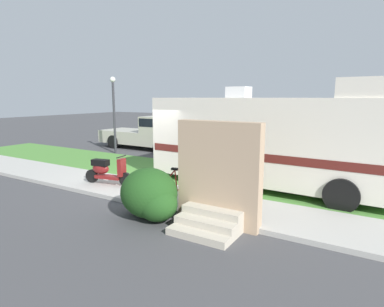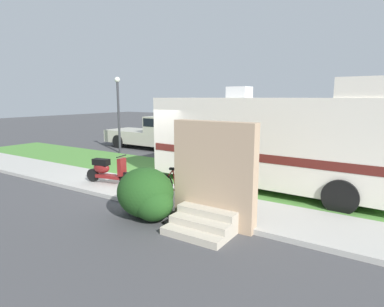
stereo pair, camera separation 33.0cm
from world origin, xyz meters
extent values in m
plane|color=#424244|center=(0.00, 0.00, 0.00)|extent=(80.00, 80.00, 0.00)
cube|color=#ADAAA3|center=(0.00, -1.20, 0.06)|extent=(24.00, 2.00, 0.12)
cube|color=#4C8438|center=(0.00, 1.50, 0.04)|extent=(24.00, 3.40, 0.08)
cube|color=silver|center=(3.94, 1.48, 1.60)|extent=(7.70, 2.77, 2.60)
cube|color=silver|center=(6.85, 1.38, 3.15)|extent=(1.88, 2.46, 0.50)
cube|color=#591E19|center=(3.94, 1.48, 1.21)|extent=(7.55, 2.78, 0.24)
cube|color=silver|center=(2.80, 1.51, 3.08)|extent=(0.72, 0.62, 0.36)
cylinder|color=black|center=(6.34, 2.61, 0.45)|extent=(0.91, 0.31, 0.90)
cylinder|color=black|center=(6.26, 0.19, 0.45)|extent=(0.91, 0.31, 0.90)
cylinder|color=black|center=(1.89, 2.76, 0.45)|extent=(0.91, 0.31, 0.90)
cylinder|color=black|center=(1.81, 0.33, 0.45)|extent=(0.91, 0.31, 0.90)
cylinder|color=black|center=(0.14, -1.17, 0.34)|extent=(0.45, 0.18, 0.44)
cylinder|color=black|center=(-1.13, -1.41, 0.34)|extent=(0.45, 0.18, 0.44)
cube|color=maroon|center=(-0.50, -1.29, 0.36)|extent=(0.94, 0.44, 0.10)
cube|color=black|center=(-0.78, -1.34, 0.82)|extent=(0.60, 0.36, 0.20)
ellipsoid|color=maroon|center=(-0.78, -1.34, 0.62)|extent=(0.65, 0.41, 0.36)
cube|color=maroon|center=(0.01, -1.19, 0.72)|extent=(0.20, 0.34, 0.56)
cylinder|color=black|center=(0.01, -1.19, 1.07)|extent=(0.13, 0.50, 0.04)
sphere|color=white|center=(0.01, -1.19, 0.90)|extent=(0.12, 0.12, 0.12)
torus|color=black|center=(2.85, -1.14, 0.46)|extent=(0.67, 0.19, 0.68)
torus|color=black|center=(1.79, -1.38, 0.46)|extent=(0.67, 0.19, 0.68)
cylinder|color=maroon|center=(2.48, -1.22, 0.63)|extent=(0.61, 0.17, 0.68)
cylinder|color=maroon|center=(2.16, -1.29, 0.61)|extent=(0.11, 0.06, 0.61)
cylinder|color=maroon|center=(2.44, -1.23, 0.93)|extent=(0.65, 0.18, 0.09)
cylinder|color=maroon|center=(1.99, -1.33, 0.38)|extent=(0.42, 0.13, 0.19)
cylinder|color=maroon|center=(1.96, -1.34, 0.68)|extent=(0.37, 0.12, 0.47)
cylinder|color=maroon|center=(2.80, -1.15, 0.71)|extent=(0.13, 0.06, 0.51)
cube|color=black|center=(2.13, -1.30, 0.94)|extent=(0.22, 0.14, 0.06)
cylinder|color=black|center=(2.76, -1.16, 1.00)|extent=(0.14, 0.51, 0.03)
cube|color=#B7B29E|center=(-3.05, 5.71, 1.08)|extent=(2.63, 2.09, 1.61)
cube|color=black|center=(-3.05, 5.71, 1.59)|extent=(2.50, 2.10, 0.44)
cube|color=#B7B29E|center=(-5.93, 5.76, 0.64)|extent=(3.21, 2.10, 0.71)
cylinder|color=black|center=(-2.83, 6.69, 0.38)|extent=(0.76, 0.25, 0.76)
cylinder|color=black|center=(-2.86, 4.73, 0.38)|extent=(0.76, 0.25, 0.76)
cylinder|color=black|center=(-6.28, 6.75, 0.38)|extent=(0.76, 0.25, 0.76)
cylinder|color=black|center=(-6.32, 4.79, 0.38)|extent=(0.76, 0.25, 0.76)
cube|color=#BCB29E|center=(3.92, -2.80, 0.08)|extent=(1.40, 0.96, 0.16)
cube|color=#BCB29E|center=(3.92, -2.64, 0.24)|extent=(1.40, 0.64, 0.16)
cube|color=#BCB29E|center=(3.92, -2.48, 0.40)|extent=(1.40, 0.32, 0.16)
cube|color=tan|center=(3.92, -2.17, 1.20)|extent=(2.00, 0.30, 2.40)
ellipsoid|color=#1E4719|center=(2.32, -2.70, 0.64)|extent=(1.43, 1.29, 1.21)
ellipsoid|color=#1E4719|center=(1.96, -2.56, 0.50)|extent=(1.07, 0.96, 0.91)
ellipsoid|color=#1E4719|center=(2.64, -2.81, 0.46)|extent=(1.00, 0.90, 0.85)
cylinder|color=#19722D|center=(4.24, -1.00, 0.24)|extent=(0.07, 0.07, 0.24)
cylinder|color=#19722D|center=(4.24, -1.00, 0.38)|extent=(0.03, 0.03, 0.05)
cylinder|color=black|center=(4.24, -1.00, 0.41)|extent=(0.03, 0.03, 0.02)
cylinder|color=#333338|center=(-4.99, 3.60, 1.84)|extent=(0.12, 0.12, 3.69)
sphere|color=silver|center=(-4.99, 3.60, 3.81)|extent=(0.28, 0.28, 0.28)
camera|label=1|loc=(7.05, -8.50, 2.92)|focal=29.84mm
camera|label=2|loc=(7.33, -8.33, 2.92)|focal=29.84mm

